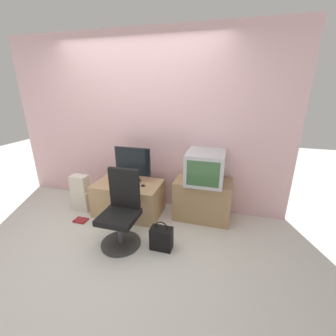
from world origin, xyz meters
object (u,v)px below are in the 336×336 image
crt_tv (205,167)px  handbag (161,238)px  main_monitor (133,165)px  keyboard (127,185)px  office_chair (121,214)px  book (81,220)px  mouse (143,186)px  cardboard_box_lower (82,200)px

crt_tv → handbag: bearing=-116.0°
main_monitor → keyboard: (-0.03, -0.16, -0.26)m
handbag → office_chair: bearing=-179.0°
keyboard → office_chair: (0.19, -0.59, -0.11)m
office_chair → book: bearing=162.9°
mouse → book: size_ratio=0.35×
crt_tv → handbag: crt_tv is taller
office_chair → book: 0.92m
main_monitor → keyboard: main_monitor is taller
cardboard_box_lower → handbag: (1.48, -0.54, -0.02)m
crt_tv → book: crt_tv is taller
book → main_monitor: bearing=38.2°
main_monitor → office_chair: main_monitor is taller
mouse → handbag: bearing=-52.6°
keyboard → handbag: bearing=-39.9°
main_monitor → crt_tv: (1.05, 0.06, 0.05)m
office_chair → handbag: office_chair is taller
office_chair → handbag: size_ratio=2.53×
cardboard_box_lower → book: cardboard_box_lower is taller
crt_tv → mouse: bearing=-167.2°
mouse → book: bearing=-156.7°
main_monitor → keyboard: 0.30m
office_chair → cardboard_box_lower: bearing=150.6°
main_monitor → office_chair: size_ratio=0.59×
cardboard_box_lower → crt_tv: bearing=7.7°
keyboard → book: 0.85m
mouse → cardboard_box_lower: bearing=-176.7°
keyboard → book: bearing=-150.6°
keyboard → handbag: keyboard is taller
main_monitor → office_chair: bearing=-77.6°
cardboard_box_lower → main_monitor: bearing=13.6°
crt_tv → cardboard_box_lower: (-1.86, -0.25, -0.65)m
office_chair → keyboard: bearing=107.9°
keyboard → crt_tv: bearing=11.2°
main_monitor → crt_tv: 1.06m
mouse → office_chair: size_ratio=0.07×
keyboard → office_chair: office_chair is taller
keyboard → book: (-0.61, -0.34, -0.49)m
main_monitor → book: 1.10m
main_monitor → book: (-0.64, -0.50, -0.74)m
main_monitor → cardboard_box_lower: 1.03m
keyboard → mouse: 0.23m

